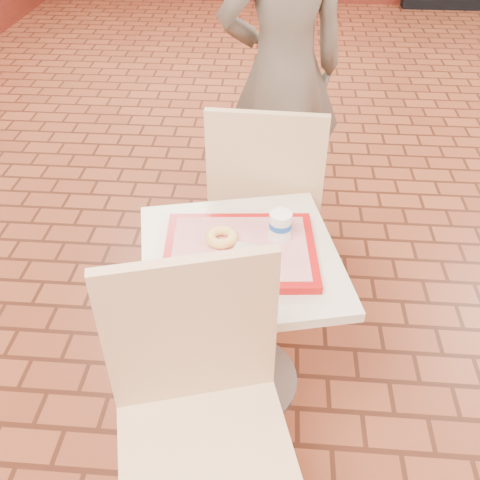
# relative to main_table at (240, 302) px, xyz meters

# --- Properties ---
(main_table) EXTENTS (0.64, 0.64, 0.68)m
(main_table) POSITION_rel_main_table_xyz_m (0.00, 0.00, 0.00)
(main_table) COLOR beige
(main_table) RESTS_ON ground
(chair_main_front) EXTENTS (0.57, 0.57, 1.00)m
(chair_main_front) POSITION_rel_main_table_xyz_m (-0.06, -0.53, 0.10)
(chair_main_front) COLOR #E0B686
(chair_main_front) RESTS_ON ground
(chair_main_back) EXTENTS (0.47, 0.47, 0.98)m
(chair_main_back) POSITION_rel_main_table_xyz_m (0.07, 0.55, 0.09)
(chair_main_back) COLOR #E2BE87
(chair_main_back) RESTS_ON ground
(customer) EXTENTS (0.73, 0.60, 1.72)m
(customer) POSITION_rel_main_table_xyz_m (0.12, 1.12, 0.40)
(customer) COLOR brown
(customer) RESTS_ON ground
(serving_tray) EXTENTS (0.49, 0.38, 0.03)m
(serving_tray) POSITION_rel_main_table_xyz_m (0.00, -0.00, 0.24)
(serving_tray) COLOR #B70D0F
(serving_tray) RESTS_ON main_table
(ring_donut) EXTENTS (0.12, 0.12, 0.03)m
(ring_donut) POSITION_rel_main_table_xyz_m (-0.06, 0.03, 0.27)
(ring_donut) COLOR #F5C359
(ring_donut) RESTS_ON serving_tray
(long_john_donut) EXTENTS (0.14, 0.09, 0.04)m
(long_john_donut) POSITION_rel_main_table_xyz_m (0.04, -0.06, 0.27)
(long_john_donut) COLOR gold
(long_john_donut) RESTS_ON serving_tray
(paper_cup) EXTENTS (0.08, 0.08, 0.09)m
(paper_cup) POSITION_rel_main_table_xyz_m (0.13, 0.06, 0.30)
(paper_cup) COLOR white
(paper_cup) RESTS_ON serving_tray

